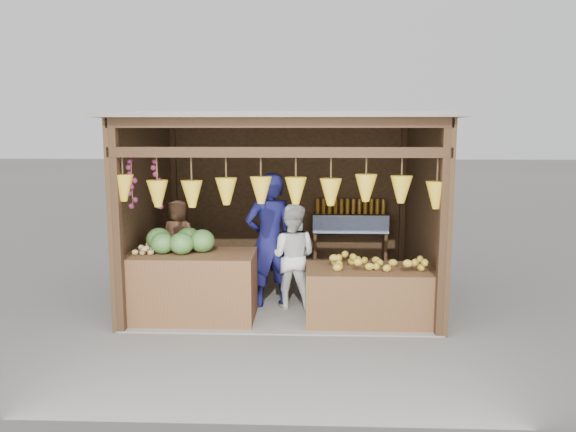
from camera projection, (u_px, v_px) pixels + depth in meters
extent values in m
plane|color=#514F49|center=(284.00, 299.00, 8.25)|extent=(80.00, 80.00, 0.00)
cube|color=slate|center=(284.00, 298.00, 8.25)|extent=(4.00, 3.00, 0.02)
cube|color=black|center=(288.00, 199.00, 9.54)|extent=(4.00, 0.06, 2.60)
cube|color=black|center=(146.00, 210.00, 8.13)|extent=(0.06, 3.00, 2.60)
cube|color=black|center=(424.00, 212.00, 7.98)|extent=(0.06, 3.00, 2.60)
cube|color=#605B54|center=(284.00, 117.00, 7.86)|extent=(4.30, 3.30, 0.06)
cube|color=black|center=(117.00, 228.00, 6.71)|extent=(0.11, 0.11, 2.60)
cube|color=black|center=(444.00, 230.00, 6.56)|extent=(0.11, 0.11, 2.60)
cube|color=black|center=(174.00, 199.00, 9.55)|extent=(0.11, 0.11, 2.60)
cube|color=black|center=(403.00, 200.00, 9.41)|extent=(0.11, 0.11, 2.60)
cube|color=black|center=(278.00, 152.00, 6.50)|extent=(4.00, 0.12, 0.12)
cube|color=black|center=(278.00, 123.00, 6.45)|extent=(4.00, 0.12, 0.12)
cube|color=#382314|center=(350.00, 215.00, 9.34)|extent=(1.25, 0.30, 0.05)
cube|color=#382314|center=(315.00, 246.00, 9.44)|extent=(0.05, 0.28, 1.05)
cube|color=#382314|center=(385.00, 246.00, 9.40)|extent=(0.05, 0.28, 1.05)
cube|color=blue|center=(351.00, 225.00, 9.20)|extent=(1.25, 0.02, 0.30)
cube|color=#532F1B|center=(189.00, 286.00, 7.29)|extent=(1.71, 0.85, 0.89)
cube|color=#493118|center=(373.00, 295.00, 7.21)|extent=(1.72, 0.85, 0.71)
cube|color=black|center=(180.00, 286.00, 8.32)|extent=(0.35, 0.35, 0.33)
imported|color=#121346|center=(270.00, 240.00, 7.75)|extent=(0.80, 0.66, 1.89)
imported|color=silver|center=(292.00, 256.00, 7.73)|extent=(0.79, 0.66, 1.46)
imported|color=#543521|center=(178.00, 238.00, 8.21)|extent=(0.62, 0.49, 1.12)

